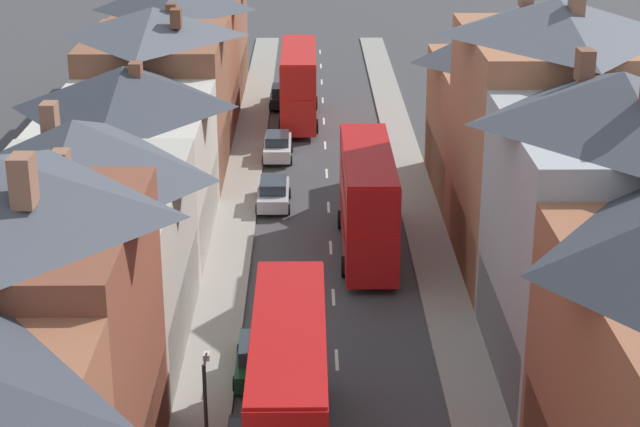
{
  "coord_description": "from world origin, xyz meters",
  "views": [
    {
      "loc": [
        -1.12,
        -14.55,
        20.81
      ],
      "look_at": [
        -0.53,
        37.58,
        1.27
      ],
      "focal_mm": 60.0,
      "sensor_mm": 36.0,
      "label": 1
    }
  ],
  "objects_px": {
    "double_decker_bus_mid_street": "(299,83)",
    "car_parked_right_a": "(273,193)",
    "double_decker_bus_far_approaching": "(289,391)",
    "car_mid_black": "(259,357)",
    "double_decker_bus_lead": "(367,200)",
    "car_near_blue": "(282,95)",
    "car_near_silver": "(278,146)"
  },
  "relations": [
    {
      "from": "car_parked_right_a",
      "to": "car_near_silver",
      "type": "bearing_deg",
      "value": 90.0
    },
    {
      "from": "car_parked_right_a",
      "to": "double_decker_bus_lead",
      "type": "bearing_deg",
      "value": -54.04
    },
    {
      "from": "car_near_blue",
      "to": "car_parked_right_a",
      "type": "distance_m",
      "value": 22.14
    },
    {
      "from": "double_decker_bus_lead",
      "to": "car_parked_right_a",
      "type": "bearing_deg",
      "value": 125.96
    },
    {
      "from": "double_decker_bus_lead",
      "to": "double_decker_bus_mid_street",
      "type": "xyz_separation_m",
      "value": [
        -3.6,
        24.53,
        0.0
      ]
    },
    {
      "from": "double_decker_bus_far_approaching",
      "to": "car_near_silver",
      "type": "height_order",
      "value": "double_decker_bus_far_approaching"
    },
    {
      "from": "car_mid_black",
      "to": "double_decker_bus_far_approaching",
      "type": "bearing_deg",
      "value": -78.15
    },
    {
      "from": "double_decker_bus_far_approaching",
      "to": "car_mid_black",
      "type": "bearing_deg",
      "value": 101.85
    },
    {
      "from": "double_decker_bus_lead",
      "to": "double_decker_bus_mid_street",
      "type": "relative_size",
      "value": 1.0
    },
    {
      "from": "car_near_blue",
      "to": "car_parked_right_a",
      "type": "height_order",
      "value": "car_near_blue"
    },
    {
      "from": "double_decker_bus_lead",
      "to": "car_near_blue",
      "type": "height_order",
      "value": "double_decker_bus_lead"
    },
    {
      "from": "double_decker_bus_lead",
      "to": "car_mid_black",
      "type": "distance_m",
      "value": 13.69
    },
    {
      "from": "car_near_blue",
      "to": "car_mid_black",
      "type": "height_order",
      "value": "car_near_blue"
    },
    {
      "from": "double_decker_bus_far_approaching",
      "to": "car_mid_black",
      "type": "xyz_separation_m",
      "value": [
        -1.29,
        6.15,
        -2.02
      ]
    },
    {
      "from": "double_decker_bus_lead",
      "to": "car_parked_right_a",
      "type": "height_order",
      "value": "double_decker_bus_lead"
    },
    {
      "from": "double_decker_bus_far_approaching",
      "to": "car_near_blue",
      "type": "height_order",
      "value": "double_decker_bus_far_approaching"
    },
    {
      "from": "double_decker_bus_lead",
      "to": "car_near_blue",
      "type": "bearing_deg",
      "value": 99.61
    },
    {
      "from": "double_decker_bus_mid_street",
      "to": "car_parked_right_a",
      "type": "relative_size",
      "value": 2.45
    },
    {
      "from": "double_decker_bus_mid_street",
      "to": "car_near_silver",
      "type": "height_order",
      "value": "double_decker_bus_mid_street"
    },
    {
      "from": "double_decker_bus_lead",
      "to": "double_decker_bus_far_approaching",
      "type": "distance_m",
      "value": 19.12
    },
    {
      "from": "double_decker_bus_lead",
      "to": "double_decker_bus_mid_street",
      "type": "height_order",
      "value": "same"
    },
    {
      "from": "double_decker_bus_mid_street",
      "to": "car_near_silver",
      "type": "xyz_separation_m",
      "value": [
        -1.29,
        -8.84,
        -1.96
      ]
    },
    {
      "from": "car_near_blue",
      "to": "double_decker_bus_mid_street",
      "type": "bearing_deg",
      "value": -73.47
    },
    {
      "from": "car_mid_black",
      "to": "double_decker_bus_mid_street",
      "type": "bearing_deg",
      "value": 88.01
    },
    {
      "from": "double_decker_bus_lead",
      "to": "car_mid_black",
      "type": "relative_size",
      "value": 2.54
    },
    {
      "from": "car_near_silver",
      "to": "double_decker_bus_mid_street",
      "type": "bearing_deg",
      "value": 81.69
    },
    {
      "from": "double_decker_bus_lead",
      "to": "car_mid_black",
      "type": "height_order",
      "value": "double_decker_bus_lead"
    },
    {
      "from": "double_decker_bus_far_approaching",
      "to": "car_parked_right_a",
      "type": "distance_m",
      "value": 25.63
    },
    {
      "from": "double_decker_bus_far_approaching",
      "to": "car_mid_black",
      "type": "distance_m",
      "value": 6.6
    },
    {
      "from": "double_decker_bus_mid_street",
      "to": "car_parked_right_a",
      "type": "distance_m",
      "value": 17.95
    },
    {
      "from": "car_near_silver",
      "to": "car_parked_right_a",
      "type": "relative_size",
      "value": 1.01
    },
    {
      "from": "car_near_blue",
      "to": "car_near_silver",
      "type": "relative_size",
      "value": 1.02
    }
  ]
}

